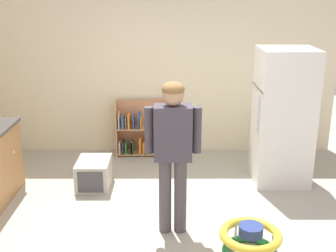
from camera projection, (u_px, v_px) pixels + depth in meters
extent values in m
plane|color=#ADAA9A|center=(166.00, 225.00, 4.74)|extent=(12.00, 12.00, 0.00)
cube|color=#F1E7C1|center=(167.00, 66.00, 6.54)|extent=(5.20, 0.06, 2.70)
sphere|color=silver|center=(14.00, 152.00, 5.30)|extent=(0.04, 0.04, 0.04)
cube|color=white|center=(283.00, 117.00, 5.58)|extent=(0.70, 0.68, 1.78)
cylinder|color=silver|center=(258.00, 114.00, 5.39)|extent=(0.02, 0.02, 0.50)
cube|color=#333333|center=(258.00, 88.00, 5.46)|extent=(0.01, 0.67, 0.01)
cube|color=tan|center=(117.00, 129.00, 6.62)|extent=(0.02, 0.28, 0.85)
cube|color=tan|center=(168.00, 129.00, 6.61)|extent=(0.02, 0.28, 0.85)
cube|color=tan|center=(143.00, 126.00, 6.74)|extent=(0.80, 0.02, 0.85)
cube|color=tan|center=(143.00, 152.00, 6.74)|extent=(0.76, 0.24, 0.02)
cube|color=tan|center=(143.00, 128.00, 6.61)|extent=(0.76, 0.24, 0.02)
cube|color=silver|center=(120.00, 147.00, 6.68)|extent=(0.03, 0.17, 0.18)
cube|color=beige|center=(119.00, 120.00, 6.54)|extent=(0.02, 0.17, 0.25)
cube|color=#3E3333|center=(123.00, 147.00, 6.68)|extent=(0.03, 0.17, 0.20)
cube|color=#325D96|center=(123.00, 122.00, 6.56)|extent=(0.03, 0.17, 0.18)
cube|color=#358F3D|center=(126.00, 147.00, 6.68)|extent=(0.02, 0.17, 0.17)
cube|color=brown|center=(126.00, 123.00, 6.56)|extent=(0.02, 0.17, 0.17)
cube|color=#736649|center=(132.00, 147.00, 6.68)|extent=(0.03, 0.17, 0.20)
cube|color=orange|center=(129.00, 121.00, 6.55)|extent=(0.03, 0.17, 0.22)
cube|color=#2F8044|center=(132.00, 147.00, 6.68)|extent=(0.03, 0.17, 0.19)
cube|color=#2D4E97|center=(134.00, 122.00, 6.55)|extent=(0.02, 0.17, 0.20)
cube|color=orange|center=(141.00, 145.00, 6.67)|extent=(0.03, 0.17, 0.26)
cube|color=#284FA1|center=(140.00, 120.00, 6.54)|extent=(0.03, 0.17, 0.25)
cube|color=orange|center=(144.00, 147.00, 6.68)|extent=(0.03, 0.17, 0.18)
cube|color=gold|center=(141.00, 122.00, 6.56)|extent=(0.02, 0.17, 0.18)
cube|color=#318443|center=(148.00, 147.00, 6.68)|extent=(0.03, 0.17, 0.20)
cylinder|color=#514B4F|center=(165.00, 196.00, 4.50)|extent=(0.13, 0.13, 0.83)
cylinder|color=#514B4F|center=(181.00, 196.00, 4.50)|extent=(0.13, 0.13, 0.83)
cube|color=#433E49|center=(173.00, 133.00, 4.28)|extent=(0.38, 0.22, 0.56)
cylinder|color=#433E49|center=(149.00, 130.00, 4.28)|extent=(0.09, 0.09, 0.47)
cylinder|color=#433E49|center=(197.00, 130.00, 4.28)|extent=(0.09, 0.09, 0.47)
sphere|color=tan|center=(173.00, 95.00, 4.17)|extent=(0.22, 0.22, 0.22)
ellipsoid|color=brown|center=(173.00, 89.00, 4.15)|extent=(0.23, 0.23, 0.14)
torus|color=#278743|center=(250.00, 251.00, 4.19)|extent=(0.54, 0.54, 0.07)
torus|color=yellow|center=(251.00, 235.00, 4.14)|extent=(0.60, 0.60, 0.08)
cylinder|color=navy|center=(251.00, 230.00, 4.12)|extent=(0.23, 0.23, 0.10)
cylinder|color=silver|center=(273.00, 243.00, 4.16)|extent=(0.02, 0.02, 0.18)
cylinder|color=silver|center=(236.00, 233.00, 4.35)|extent=(0.02, 0.02, 0.18)
cube|color=#BCB7A7|center=(94.00, 173.00, 5.61)|extent=(0.42, 0.54, 0.36)
cube|color=#424247|center=(91.00, 182.00, 5.35)|extent=(0.32, 0.01, 0.27)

